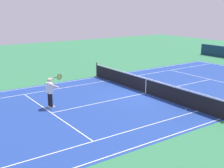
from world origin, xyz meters
TOP-DOWN VIEW (x-y plane):
  - ground_plane at (0.00, 0.00)m, footprint 60.00×60.00m
  - court_slab at (0.00, 0.00)m, footprint 24.20×11.40m
  - court_line_markings at (0.00, 0.00)m, footprint 23.85×11.05m
  - tennis_net at (0.00, 0.00)m, footprint 0.10×11.70m
  - tennis_player_near at (6.06, -0.81)m, footprint 1.05×0.78m
  - tennis_ball at (0.38, 3.64)m, footprint 0.07×0.07m

SIDE VIEW (x-z plane):
  - ground_plane at x=0.00m, z-range 0.00..0.00m
  - court_slab at x=0.00m, z-range 0.00..0.00m
  - court_line_markings at x=0.00m, z-range 0.00..0.01m
  - tennis_ball at x=0.38m, z-range 0.00..0.07m
  - tennis_net at x=0.00m, z-range -0.05..1.03m
  - tennis_player_near at x=6.06m, z-range 0.08..1.78m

